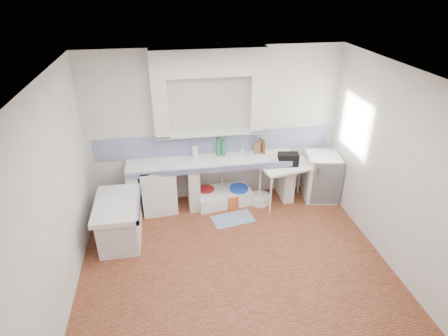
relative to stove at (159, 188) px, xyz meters
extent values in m
plane|color=brown|center=(1.07, -1.69, -0.42)|extent=(4.50, 4.50, 0.00)
plane|color=silver|center=(1.07, -1.69, 2.38)|extent=(4.50, 4.50, 0.00)
plane|color=silver|center=(1.07, 0.31, 0.98)|extent=(4.50, 0.00, 4.50)
plane|color=silver|center=(1.07, -3.69, 0.98)|extent=(4.50, 0.00, 4.50)
plane|color=silver|center=(-1.18, -1.69, 0.98)|extent=(0.00, 4.50, 4.50)
plane|color=silver|center=(3.32, -1.69, 0.98)|extent=(0.00, 4.50, 4.50)
cube|color=silver|center=(0.97, 0.19, 2.15)|extent=(1.90, 0.25, 0.45)
cube|color=#341E10|center=(3.50, -0.49, 1.18)|extent=(0.35, 0.86, 1.06)
cube|color=white|center=(3.35, -0.49, 1.56)|extent=(0.01, 0.84, 0.24)
cube|color=white|center=(0.97, 0.01, 0.44)|extent=(3.00, 0.60, 0.08)
cube|color=navy|center=(0.97, -0.27, 0.44)|extent=(3.00, 0.04, 0.10)
cube|color=silver|center=(-0.43, 0.01, -0.01)|extent=(0.20, 0.55, 0.82)
cube|color=silver|center=(0.62, 0.01, -0.01)|extent=(0.20, 0.55, 0.82)
cube|color=silver|center=(2.37, 0.01, -0.01)|extent=(0.20, 0.55, 0.82)
cube|color=white|center=(-0.63, -0.79, 0.24)|extent=(0.70, 1.10, 0.08)
cube|color=silver|center=(-0.63, -0.79, -0.11)|extent=(0.60, 1.00, 0.62)
cube|color=navy|center=(-0.30, -0.79, 0.24)|extent=(0.04, 1.10, 0.10)
cube|color=navy|center=(1.07, 0.30, 0.68)|extent=(4.27, 0.03, 0.40)
cube|color=white|center=(0.00, 0.00, 0.00)|extent=(0.63, 0.61, 0.85)
cube|color=white|center=(1.18, -0.01, -0.30)|extent=(1.07, 0.68, 0.24)
cube|color=white|center=(2.31, -0.20, -0.03)|extent=(1.03, 0.70, 0.04)
cube|color=white|center=(3.02, -0.12, 0.02)|extent=(0.67, 0.67, 0.89)
cylinder|color=#B31E1D|center=(0.86, 0.06, -0.28)|extent=(0.38, 0.38, 0.29)
cylinder|color=#DA5A28|center=(1.30, -0.18, -0.29)|extent=(0.28, 0.28, 0.26)
cylinder|color=blue|center=(1.46, -0.05, -0.26)|extent=(0.36, 0.36, 0.32)
cylinder|color=white|center=(1.86, -0.12, -0.35)|extent=(0.40, 0.40, 0.15)
cylinder|color=silver|center=(1.05, 0.16, -0.29)|extent=(0.09, 0.09, 0.27)
cylinder|color=silver|center=(1.35, 0.16, -0.25)|extent=(0.10, 0.10, 0.34)
cube|color=black|center=(2.32, -0.18, 0.47)|extent=(0.38, 0.26, 0.22)
cylinder|color=#1F7340|center=(1.11, 0.16, 0.65)|extent=(0.10, 0.10, 0.35)
cylinder|color=#1F7340|center=(1.20, 0.16, 0.63)|extent=(0.08, 0.08, 0.30)
cube|color=olive|center=(1.84, 0.16, 0.59)|extent=(0.13, 0.12, 0.22)
cube|color=olive|center=(1.93, 0.16, 0.61)|extent=(0.08, 0.19, 0.27)
cylinder|color=white|center=(0.69, 0.16, 0.58)|extent=(0.12, 0.12, 0.21)
imported|color=white|center=(1.54, 0.10, 0.57)|extent=(0.10, 0.10, 0.18)
cube|color=#2E568E|center=(1.25, -0.57, -0.42)|extent=(0.77, 0.53, 0.01)
camera|label=1|loc=(0.22, -5.76, 3.42)|focal=29.45mm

